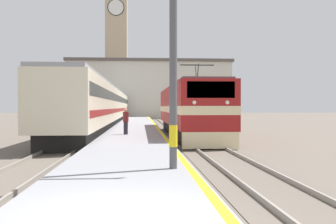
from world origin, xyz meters
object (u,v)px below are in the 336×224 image
(passenger_train, at_px, (107,106))
(catenary_mast, at_px, (178,7))
(clock_tower, at_px, (117,42))
(person_on_platform, at_px, (126,121))
(locomotive_train, at_px, (188,110))

(passenger_train, bearing_deg, catenary_mast, -81.81)
(passenger_train, relative_size, catenary_mast, 6.14)
(catenary_mast, distance_m, clock_tower, 68.28)
(passenger_train, xyz_separation_m, person_on_platform, (2.77, -19.30, -0.90))
(catenary_mast, relative_size, clock_tower, 0.31)
(catenary_mast, height_order, clock_tower, clock_tower)
(locomotive_train, height_order, catenary_mast, catenary_mast)
(catenary_mast, relative_size, person_on_platform, 5.40)
(person_on_platform, relative_size, clock_tower, 0.06)
(passenger_train, height_order, catenary_mast, catenary_mast)
(locomotive_train, xyz_separation_m, catenary_mast, (-2.34, -17.19, 2.97))
(clock_tower, bearing_deg, person_on_platform, -85.98)
(passenger_train, bearing_deg, locomotive_train, -65.58)
(passenger_train, distance_m, clock_tower, 36.86)
(locomotive_train, bearing_deg, person_on_platform, -138.39)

